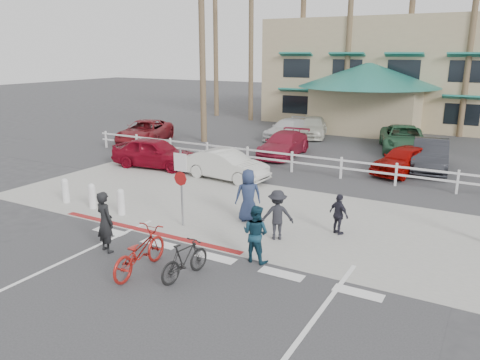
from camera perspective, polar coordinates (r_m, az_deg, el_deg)
The scene contains 35 objects.
ground at distance 12.75m, azimuth -4.42°, elevation -10.46°, with size 140.00×140.00×0.00m, color #333335.
bike_path at distance 11.34m, azimuth -10.22°, elevation -14.15°, with size 12.00×16.00×0.01m, color #333335.
sidewalk_plaza at distance 16.37m, azimuth 4.38°, elevation -4.44°, with size 22.00×7.00×0.01m, color gray.
cross_street at distance 19.90m, azimuth 9.30°, elevation -1.00°, with size 40.00×5.00×0.01m, color #333335.
parking_lot at distance 28.77m, azimuth 15.95°, elevation 3.68°, with size 50.00×16.00×0.01m, color #333335.
curb_red at distance 15.31m, azimuth -11.32°, elevation -6.13°, with size 7.00×0.25×0.02m, color maroon.
rail_fence at distance 21.46m, azimuth 12.48°, elevation 1.41°, with size 29.40×0.16×1.00m, color silver, non-canonical shape.
building at distance 40.73m, azimuth 23.96°, elevation 14.26°, with size 28.00×16.00×11.30m, color tan, non-canonical shape.
sign_post at distance 15.17m, azimuth -7.15°, elevation -0.40°, with size 0.50×0.10×2.90m, color gray, non-canonical shape.
bollard_0 at distance 16.87m, azimuth -14.30°, elevation -2.60°, with size 0.26×0.26×0.95m, color silver, non-canonical shape.
bollard_1 at distance 17.83m, azimuth -17.57°, elevation -1.88°, with size 0.26×0.26×0.95m, color silver, non-canonical shape.
bollard_2 at distance 18.85m, azimuth -20.49°, elevation -1.22°, with size 0.26×0.26×0.95m, color silver, non-canonical shape.
palm_0 at distance 42.04m, azimuth -3.01°, elevation 18.03°, with size 4.00×4.00×15.00m, color black, non-canonical shape.
palm_1 at distance 39.13m, azimuth 1.36°, elevation 16.78°, with size 4.00×4.00×13.00m, color black, non-canonical shape.
palm_2 at distance 38.40m, azimuth 7.69°, elevation 18.92°, with size 4.00×4.00×16.00m, color black, non-canonical shape.
palm_3 at distance 36.06m, azimuth 13.18°, elevation 17.32°, with size 4.00×4.00×14.00m, color black, non-canonical shape.
palm_4 at distance 36.12m, azimuth 20.09°, elevation 17.61°, with size 4.00×4.00×15.00m, color black, non-canonical shape.
palm_5 at distance 34.58m, azimuth 26.39°, elevation 15.44°, with size 4.00×4.00×13.00m, color black, non-canonical shape.
palm_10 at distance 29.51m, azimuth -4.64°, elevation 16.22°, with size 4.00×4.00×12.00m, color black, non-canonical shape.
bike_red at distance 12.47m, azimuth -12.16°, elevation -8.54°, with size 0.75×2.14×1.13m, color maroon.
rider_red at distance 13.80m, azimuth -16.12°, elevation -4.94°, with size 0.65×0.43×1.79m, color black.
bike_black at distance 12.00m, azimuth -6.74°, elevation -9.64°, with size 0.46×1.63×0.98m, color black.
rider_black at distance 12.72m, azimuth 1.91°, elevation -6.54°, with size 0.78×0.61×1.60m, color #113041.
pedestrian_a at distance 14.22m, azimuth 4.56°, elevation -4.26°, with size 1.00×0.58×1.55m, color black.
pedestrian_child at distance 14.90m, azimuth 11.95°, elevation -4.13°, with size 0.77×0.32×1.31m, color #23212D.
pedestrian_b at distance 15.67m, azimuth 1.01°, elevation -1.89°, with size 0.87×0.57×1.79m, color #212D4D.
car_white_sedan at distance 20.89m, azimuth -1.70°, elevation 1.85°, with size 1.39×3.99×1.31m, color beige.
car_red_compact at distance 23.45m, azimuth -10.34°, elevation 3.30°, with size 1.74×4.33×1.48m, color maroon.
lot_car_0 at distance 29.84m, azimuth -11.52°, elevation 5.76°, with size 2.36×5.13×1.43m, color maroon.
lot_car_1 at distance 25.77m, azimuth 5.35°, elevation 4.37°, with size 1.82×4.48×1.30m, color maroon.
lot_car_2 at distance 23.16m, azimuth 19.37°, elevation 2.34°, with size 1.57×3.91×1.33m, color #910604.
lot_car_3 at distance 24.26m, azimuth 22.17°, elevation 2.82°, with size 1.57×4.51×1.49m, color #212227.
lot_car_4 at distance 30.86m, azimuth 5.85°, elevation 6.17°, with size 1.80×4.44×1.29m, color silver.
lot_car_5 at distance 28.43m, azimuth 19.32°, elevation 4.76°, with size 2.41×5.23×1.45m, color #2B5C3E.
lot_car_6 at distance 32.00m, azimuth 8.87°, elevation 6.38°, with size 1.78×4.39×1.27m, color beige.
Camera 1 is at (6.47, -9.48, 5.55)m, focal length 35.00 mm.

